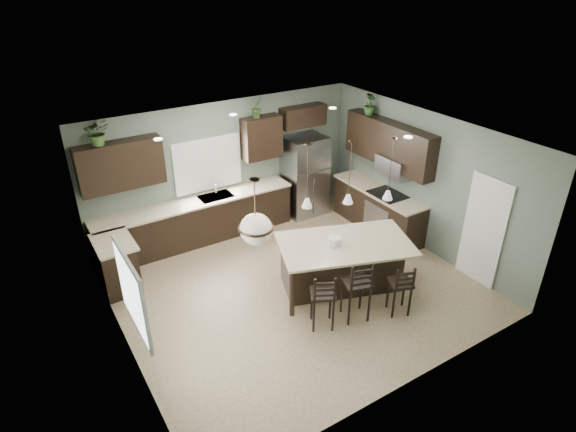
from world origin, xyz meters
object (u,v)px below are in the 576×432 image
Objects in this scene: serving_dish at (334,241)px; plant_back_left at (97,132)px; bar_stool_left at (323,299)px; bar_stool_center at (356,289)px; refrigerator at (305,176)px; bar_stool_right at (400,288)px; kitchen_island at (344,265)px.

serving_dish is 0.50× the size of plant_back_left.
bar_stool_center is at bearing 16.95° from bar_stool_left.
bar_stool_right is at bearing -100.17° from refrigerator.
bar_stool_right is at bearing 10.78° from bar_stool_left.
bar_stool_left is at bearing -58.40° from plant_back_left.
plant_back_left is (-3.19, 3.01, 2.18)m from kitchen_island.
plant_back_left is at bearing 156.35° from kitchen_island.
bar_stool_center is at bearing -179.12° from bar_stool_right.
refrigerator is at bearing 89.41° from kitchen_island.
refrigerator is 4.03m from bar_stool_left.
bar_stool_center is 2.38× the size of plant_back_left.
bar_stool_center is 0.76m from bar_stool_right.
serving_dish is 0.21× the size of bar_stool_center.
serving_dish is (-1.24, -2.77, 0.07)m from refrigerator.
serving_dish is 0.25× the size of bar_stool_right.
bar_stool_right is (0.35, -1.05, 0.02)m from kitchen_island.
refrigerator is 0.81× the size of kitchen_island.
refrigerator is 3.88m from bar_stool_center.
serving_dish is 4.51m from plant_back_left.
kitchen_island is at bearing 62.98° from bar_stool_left.
kitchen_island is at bearing -43.36° from plant_back_left.
plant_back_left is at bearing 135.55° from serving_dish.
bar_stool_left is 1.34m from bar_stool_right.
bar_stool_center reaches higher than serving_dish.
kitchen_island is (-1.05, -2.83, -0.46)m from refrigerator.
serving_dish is at bearing 72.04° from bar_stool_left.
bar_stool_center is at bearing -111.22° from refrigerator.
refrigerator is 7.71× the size of serving_dish.
bar_stool_center is (-0.16, -0.83, -0.42)m from serving_dish.
refrigerator reaches higher than serving_dish.
bar_stool_center reaches higher than bar_stool_right.
refrigerator is at bearing 85.62° from bar_stool_center.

